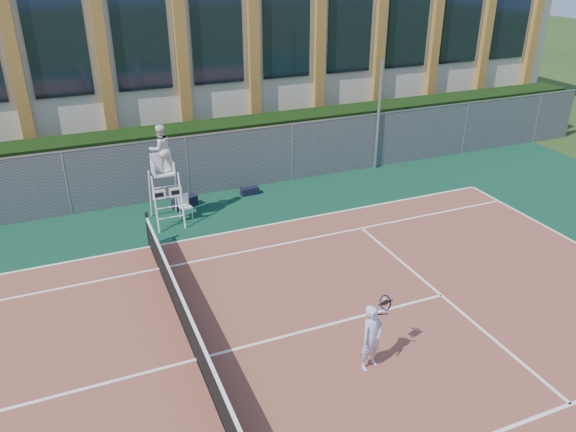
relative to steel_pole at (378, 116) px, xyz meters
name	(u,v)px	position (x,y,z in m)	size (l,w,h in m)	color
ground	(197,360)	(-9.60, -8.70, -2.13)	(120.00, 120.00, 0.00)	#233814
apron	(186,334)	(-9.60, -7.70, -2.13)	(36.00, 20.00, 0.01)	#0C3720
tennis_court	(197,360)	(-9.60, -8.70, -2.11)	(23.77, 10.97, 0.02)	brown
tennis_net	(195,340)	(-9.60, -8.70, -1.60)	(0.10, 11.30, 1.10)	black
fence	(129,175)	(-9.60, 0.10, -1.03)	(40.00, 0.06, 2.20)	#595E60
hedge	(124,164)	(-9.60, 1.30, -1.03)	(40.00, 1.40, 2.20)	black
building	(91,44)	(-9.60, 9.25, 2.01)	(45.00, 10.60, 8.22)	#BFB49E
steel_pole	(378,116)	(0.00, 0.00, 0.00)	(0.12, 0.12, 4.27)	#9EA0A5
umpire_chair	(161,152)	(-8.75, -1.66, 0.26)	(0.92, 1.41, 3.28)	white
plastic_chair	(184,204)	(-8.15, -1.59, -1.65)	(0.44, 0.44, 0.81)	silver
sports_bag_near	(185,202)	(-7.98, -0.81, -1.94)	(0.86, 0.34, 0.37)	black
sports_bag_far	(250,191)	(-5.57, -0.61, -1.99)	(0.65, 0.28, 0.26)	black
tennis_player	(372,337)	(-6.26, -10.33, -1.34)	(0.91, 0.67, 1.54)	silver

